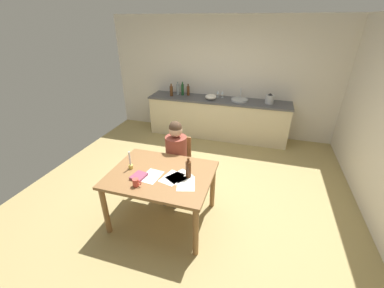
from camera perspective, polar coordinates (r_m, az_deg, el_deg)
name	(u,v)px	position (r m, az deg, el deg)	size (l,w,h in m)	color
ground_plane	(188,193)	(4.02, -0.92, -11.34)	(5.20, 5.20, 0.04)	tan
wall_back	(222,78)	(5.80, 7.11, 15.21)	(5.20, 0.12, 2.60)	silver
kitchen_counter	(217,118)	(5.70, 5.96, 6.13)	(3.17, 0.64, 0.90)	beige
dining_table	(161,180)	(3.18, -7.20, -8.31)	(1.30, 1.00, 0.75)	olive
chair_at_table	(178,161)	(3.86, -3.26, -4.08)	(0.43, 0.43, 0.87)	olive
person_seated	(175,155)	(3.64, -4.00, -2.65)	(0.34, 0.60, 1.19)	brown
coffee_mug	(136,182)	(2.93, -13.02, -8.79)	(0.11, 0.07, 0.10)	#D84C3F
candlestick	(130,164)	(3.26, -14.26, -4.57)	(0.06, 0.06, 0.25)	gold
book_magazine	(139,176)	(3.09, -12.37, -7.42)	(0.16, 0.19, 0.03)	#8C3F59
paper_letter	(186,184)	(2.92, -1.45, -9.27)	(0.21, 0.30, 0.00)	white
paper_bill	(172,178)	(3.03, -4.75, -7.89)	(0.21, 0.30, 0.00)	white
paper_envelope	(179,177)	(3.05, -3.04, -7.64)	(0.21, 0.30, 0.00)	white
paper_receipt	(151,176)	(3.09, -9.51, -7.46)	(0.21, 0.30, 0.00)	white
wine_bottle_on_table	(188,169)	(2.98, -0.86, -5.90)	(0.07, 0.07, 0.27)	#593319
sink_unit	(239,100)	(5.49, 11.08, 10.15)	(0.36, 0.36, 0.24)	#B2B7BC
bottle_oil	(171,91)	(5.76, -4.87, 12.36)	(0.07, 0.07, 0.28)	#593319
bottle_vinegar	(178,89)	(5.86, -3.32, 12.74)	(0.07, 0.07, 0.30)	#8C999E
bottle_wine_red	(183,89)	(5.82, -2.23, 12.69)	(0.07, 0.07, 0.31)	#194C23
bottle_sauce	(188,91)	(5.78, -0.90, 12.44)	(0.07, 0.07, 0.26)	#593319
mixing_bowl	(211,97)	(5.50, 4.44, 10.99)	(0.26, 0.26, 0.11)	white
stovetop_kettle	(270,99)	(5.44, 17.78, 10.05)	(0.18, 0.18, 0.22)	#B7BABF
wine_glass_near_sink	(222,93)	(5.65, 7.17, 11.85)	(0.07, 0.07, 0.15)	silver
wine_glass_by_kettle	(218,92)	(5.67, 6.10, 11.96)	(0.07, 0.07, 0.15)	silver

